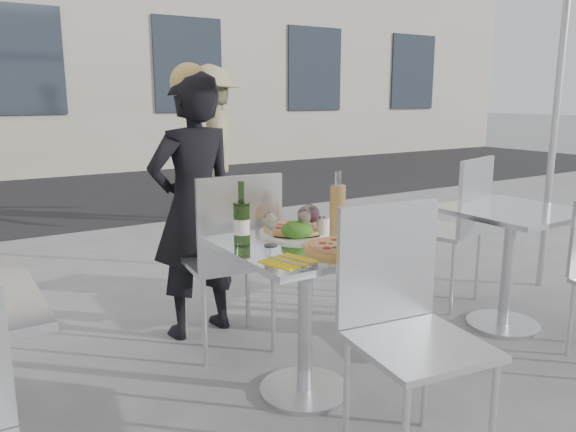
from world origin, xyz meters
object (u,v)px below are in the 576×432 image
chair_near (404,312)px  pedestrian_b (211,146)px  wine_bottle (242,221)px  napkin_right (372,244)px  main_table (305,287)px  wineglass_red_a (312,215)px  woman_diner (194,208)px  carafe (338,205)px  sugar_shaker (323,225)px  wineglass_white_a (270,222)px  side_table_right (509,243)px  chair_far (233,249)px  wineglass_white_b (304,216)px  pizza_near (344,247)px  wineglass_red_b (309,214)px  pizza_far (294,230)px  salad_plate (297,232)px  napkin_left (288,261)px  side_chair_rfar (456,219)px

chair_near → pedestrian_b: size_ratio=0.57×
wine_bottle → napkin_right: 0.60m
main_table → wineglass_red_a: size_ratio=4.76×
main_table → woman_diner: woman_diner is taller
main_table → pedestrian_b: pedestrian_b is taller
carafe → sugar_shaker: bearing=-148.2°
main_table → wineglass_white_a: bearing=163.4°
side_table_right → wine_bottle: size_ratio=2.54×
carafe → napkin_right: bearing=-101.8°
chair_far → pedestrian_b: 3.38m
wineglass_white_b → wineglass_white_a: bearing=-175.1°
chair_near → wineglass_white_a: bearing=118.3°
pizza_near → wineglass_red_b: size_ratio=2.19×
wineglass_white_b → wineglass_red_a: size_ratio=1.00×
main_table → wineglass_white_a: wineglass_white_a is taller
wine_bottle → wineglass_white_b: bearing=-9.1°
sugar_shaker → wineglass_red_a: wineglass_red_a is taller
wineglass_white_b → wineglass_red_a: same height
pedestrian_b → pizza_far: bearing=5.8°
sugar_shaker → pizza_near: bearing=-104.4°
carafe → wineglass_red_b: bearing=-164.1°
chair_near → wine_bottle: wine_bottle is taller
pedestrian_b → wineglass_red_a: 3.79m
wine_bottle → napkin_right: size_ratio=1.34×
wineglass_white_b → napkin_right: size_ratio=0.72×
wineglass_red_b → wineglass_red_a: bearing=-105.0°
side_table_right → pizza_far: pizza_far is taller
woman_diner → wineglass_red_b: woman_diner is taller
side_table_right → salad_plate: 1.52m
chair_near → woman_diner: bearing=106.1°
napkin_left → woman_diner: bearing=71.0°
pizza_near → carafe: (0.23, 0.35, 0.11)m
side_chair_rfar → napkin_right: 1.44m
side_table_right → pedestrian_b: (-0.27, 3.68, 0.33)m
wine_bottle → napkin_left: (0.04, -0.32, -0.11)m
wineglass_red_b → pizza_near: bearing=-92.8°
pizza_near → salad_plate: size_ratio=1.57×
main_table → chair_far: 0.58m
side_chair_rfar → napkin_right: (-1.29, -0.63, 0.15)m
napkin_left → pizza_near: bearing=-10.5°
main_table → napkin_left: 0.37m
pizza_far → napkin_left: bearing=-125.8°
napkin_right → woman_diner: bearing=123.3°
main_table → chair_near: bearing=-83.0°
wine_bottle → pizza_near: bearing=-40.4°
side_table_right → wineglass_white_b: size_ratio=4.76×
chair_near → napkin_left: bearing=137.0°
sugar_shaker → wineglass_white_a: 0.31m
wineglass_red_b → napkin_left: wineglass_red_b is taller
chair_far → pedestrian_b: bearing=-105.7°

